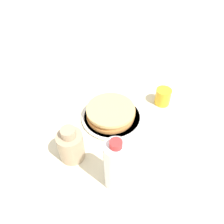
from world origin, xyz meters
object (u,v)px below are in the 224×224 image
(plate, at_px, (112,117))
(juice_glass, at_px, (163,97))
(cream_jug, at_px, (71,145))
(pancake_stack, at_px, (111,112))
(water_bottle_near, at_px, (115,165))

(plate, bearing_deg, juice_glass, 66.83)
(cream_jug, bearing_deg, plate, 97.32)
(pancake_stack, distance_m, juice_glass, 0.23)
(juice_glass, bearing_deg, pancake_stack, -113.60)
(plate, distance_m, juice_glass, 0.23)
(pancake_stack, distance_m, water_bottle_near, 0.28)
(pancake_stack, height_order, juice_glass, juice_glass)
(pancake_stack, height_order, water_bottle_near, water_bottle_near)
(pancake_stack, xyz_separation_m, cream_jug, (0.03, -0.22, 0.02))
(juice_glass, bearing_deg, cream_jug, -98.22)
(water_bottle_near, bearing_deg, pancake_stack, 136.89)
(juice_glass, distance_m, water_bottle_near, 0.42)
(plate, xyz_separation_m, water_bottle_near, (0.19, -0.19, 0.09))
(juice_glass, bearing_deg, water_bottle_near, -75.28)
(water_bottle_near, bearing_deg, plate, 136.07)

